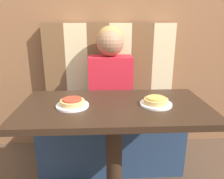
% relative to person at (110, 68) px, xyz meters
% --- Properties ---
extents(wall_back, '(7.00, 0.05, 2.60)m').
position_rel_person_xyz_m(wall_back, '(0.00, 0.33, 0.43)').
color(wall_back, brown).
rests_on(wall_back, ground_plane).
extents(booth_seat, '(1.19, 0.56, 0.49)m').
position_rel_person_xyz_m(booth_seat, '(0.00, -0.01, -0.62)').
color(booth_seat, navy).
rests_on(booth_seat, ground_plane).
extents(booth_backrest, '(1.19, 0.09, 0.73)m').
position_rel_person_xyz_m(booth_backrest, '(0.00, 0.23, -0.01)').
color(booth_backrest, brown).
rests_on(booth_backrest, booth_seat).
extents(dining_table, '(1.10, 0.57, 0.77)m').
position_rel_person_xyz_m(dining_table, '(0.00, -0.59, -0.21)').
color(dining_table, black).
rests_on(dining_table, ground_plane).
extents(person, '(0.36, 0.25, 0.72)m').
position_rel_person_xyz_m(person, '(0.00, 0.00, 0.00)').
color(person, red).
rests_on(person, booth_seat).
extents(plate_left, '(0.19, 0.19, 0.01)m').
position_rel_person_xyz_m(plate_left, '(-0.24, -0.61, -0.09)').
color(plate_left, white).
rests_on(plate_left, dining_table).
extents(plate_right, '(0.19, 0.19, 0.01)m').
position_rel_person_xyz_m(plate_right, '(0.24, -0.61, -0.09)').
color(plate_right, white).
rests_on(plate_right, dining_table).
extents(pizza_left, '(0.14, 0.14, 0.04)m').
position_rel_person_xyz_m(pizza_left, '(-0.24, -0.61, -0.07)').
color(pizza_left, tan).
rests_on(pizza_left, plate_left).
extents(pizza_right, '(0.14, 0.14, 0.04)m').
position_rel_person_xyz_m(pizza_right, '(0.24, -0.61, -0.07)').
color(pizza_right, tan).
rests_on(pizza_right, plate_right).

